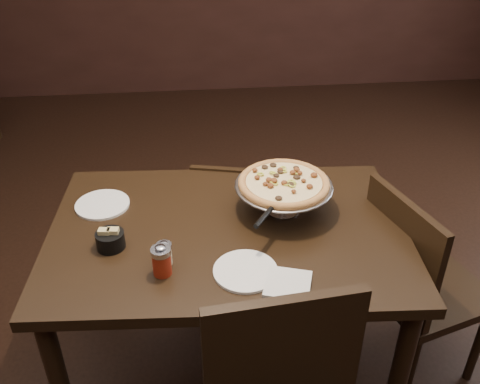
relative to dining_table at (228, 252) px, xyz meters
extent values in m
cube|color=black|center=(0.00, 0.00, 0.09)|extent=(1.37, 0.96, 0.04)
cylinder|color=black|center=(0.57, -0.41, -0.33)|extent=(0.07, 0.07, 0.78)
cylinder|color=black|center=(-0.57, 0.41, -0.33)|extent=(0.07, 0.07, 0.78)
cylinder|color=black|center=(0.62, 0.34, -0.33)|extent=(0.07, 0.07, 0.78)
cylinder|color=#B8B7BF|center=(0.22, 0.09, 0.11)|extent=(0.13, 0.13, 0.01)
cylinder|color=#B8B7BF|center=(0.22, 0.09, 0.17)|extent=(0.03, 0.03, 0.10)
cylinder|color=#B8B7BF|center=(0.22, 0.09, 0.22)|extent=(0.09, 0.09, 0.01)
cylinder|color=#B0B0B5|center=(0.22, 0.09, 0.22)|extent=(0.36, 0.36, 0.01)
torus|color=#B0B0B5|center=(0.22, 0.09, 0.23)|extent=(0.37, 0.37, 0.01)
cylinder|color=#AB7433|center=(0.22, 0.09, 0.23)|extent=(0.34, 0.34, 0.01)
torus|color=#AB7433|center=(0.22, 0.09, 0.24)|extent=(0.35, 0.35, 0.03)
cylinder|color=#D8C177|center=(0.22, 0.09, 0.24)|extent=(0.29, 0.29, 0.01)
cylinder|color=beige|center=(-0.23, -0.18, 0.14)|extent=(0.05, 0.05, 0.07)
cylinder|color=#B8B7BF|center=(-0.23, -0.18, 0.18)|extent=(0.05, 0.05, 0.02)
ellipsoid|color=#B8B7BF|center=(-0.23, -0.18, 0.20)|extent=(0.03, 0.03, 0.01)
cylinder|color=maroon|center=(-0.24, -0.22, 0.15)|extent=(0.06, 0.06, 0.08)
cylinder|color=#B8B7BF|center=(-0.24, -0.22, 0.20)|extent=(0.07, 0.07, 0.02)
ellipsoid|color=#B8B7BF|center=(-0.24, -0.22, 0.22)|extent=(0.04, 0.04, 0.01)
cylinder|color=black|center=(-0.42, -0.07, 0.14)|extent=(0.10, 0.10, 0.06)
cube|color=#CFBA77|center=(-0.44, -0.07, 0.15)|extent=(0.04, 0.03, 0.07)
cube|color=#CFBA77|center=(-0.41, -0.07, 0.15)|extent=(0.04, 0.03, 0.07)
cube|color=silver|center=(0.17, -0.33, 0.12)|extent=(0.18, 0.18, 0.02)
cylinder|color=white|center=(-0.48, 0.20, 0.11)|extent=(0.21, 0.21, 0.01)
cylinder|color=white|center=(0.04, -0.25, 0.11)|extent=(0.22, 0.22, 0.01)
cone|color=#B8B7BF|center=(0.11, -0.11, 0.23)|extent=(0.16, 0.16, 0.00)
cylinder|color=black|center=(0.11, -0.11, 0.23)|extent=(0.08, 0.12, 0.02)
cube|color=black|center=(0.10, 0.59, -0.32)|extent=(0.47, 0.47, 0.04)
cube|color=black|center=(0.06, 0.42, -0.08)|extent=(0.39, 0.12, 0.41)
cylinder|color=black|center=(0.29, 0.71, -0.53)|extent=(0.03, 0.03, 0.38)
cylinder|color=black|center=(-0.02, 0.78, -0.53)|extent=(0.03, 0.03, 0.38)
cylinder|color=black|center=(0.22, 0.40, -0.53)|extent=(0.03, 0.03, 0.38)
cylinder|color=black|center=(-0.09, 0.47, -0.53)|extent=(0.03, 0.03, 0.38)
cube|color=black|center=(0.11, -0.57, 0.04)|extent=(0.47, 0.08, 0.49)
cube|color=black|center=(0.84, 0.00, -0.27)|extent=(0.55, 0.55, 0.04)
cube|color=black|center=(0.65, -0.06, -0.01)|extent=(0.16, 0.43, 0.46)
cylinder|color=black|center=(1.06, -0.12, -0.50)|extent=(0.04, 0.04, 0.43)
cylinder|color=black|center=(0.96, 0.22, -0.50)|extent=(0.04, 0.04, 0.43)
cylinder|color=black|center=(0.72, -0.23, -0.50)|extent=(0.04, 0.04, 0.43)
cylinder|color=black|center=(0.62, 0.11, -0.50)|extent=(0.04, 0.04, 0.43)
camera|label=1|loc=(-0.12, -1.59, 1.29)|focal=40.00mm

